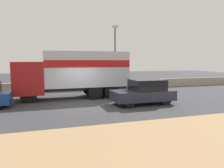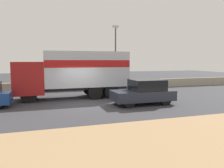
# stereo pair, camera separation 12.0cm
# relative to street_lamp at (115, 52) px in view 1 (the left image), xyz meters

# --- Properties ---
(ground_plane) EXTENTS (80.00, 80.00, 0.00)m
(ground_plane) POSITION_rel_street_lamp_xyz_m (-4.30, -6.45, -3.61)
(ground_plane) COLOR #38383D
(dirt_shoulder_foreground) EXTENTS (60.00, 5.32, 0.04)m
(dirt_shoulder_foreground) POSITION_rel_street_lamp_xyz_m (-4.30, -13.80, -3.59)
(dirt_shoulder_foreground) COLOR tan
(dirt_shoulder_foreground) RESTS_ON ground_plane
(stone_wall_backdrop) EXTENTS (60.00, 0.35, 0.88)m
(stone_wall_backdrop) POSITION_rel_street_lamp_xyz_m (-4.30, 0.34, -3.17)
(stone_wall_backdrop) COLOR #A39984
(stone_wall_backdrop) RESTS_ON ground_plane
(street_lamp) EXTENTS (0.56, 0.28, 6.15)m
(street_lamp) POSITION_rel_street_lamp_xyz_m (0.00, 0.00, 0.00)
(street_lamp) COLOR #4C4C51
(street_lamp) RESTS_ON ground_plane
(box_truck) EXTENTS (8.20, 2.46, 3.47)m
(box_truck) POSITION_rel_street_lamp_xyz_m (-4.39, -3.71, -1.59)
(box_truck) COLOR maroon
(box_truck) RESTS_ON ground_plane
(car_hatchback) EXTENTS (3.94, 1.87, 1.60)m
(car_hatchback) POSITION_rel_street_lamp_xyz_m (-0.57, -7.43, -2.82)
(car_hatchback) COLOR #282D3D
(car_hatchback) RESTS_ON ground_plane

